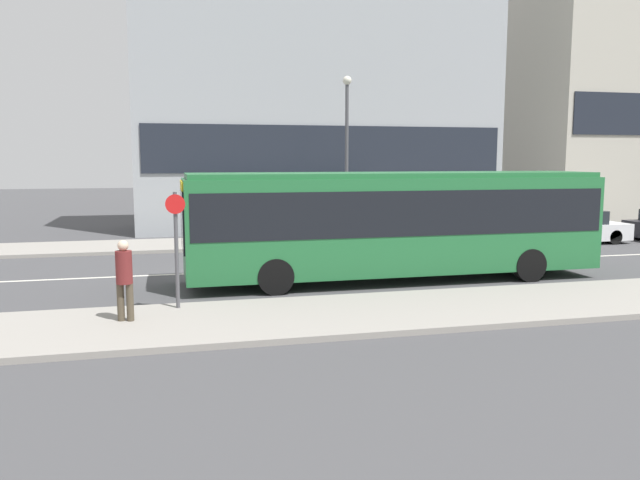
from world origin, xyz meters
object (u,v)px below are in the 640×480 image
city_bus (394,218)px  pedestrian_near_stop (124,275)px  bus_stop_sign (176,241)px  street_lamp (347,141)px  parked_car_0 (573,228)px

city_bus → pedestrian_near_stop: (-7.29, -3.50, -0.70)m
bus_stop_sign → street_lamp: size_ratio=0.40×
city_bus → parked_car_0: (10.16, 5.81, -1.16)m
parked_car_0 → bus_stop_sign: bearing=-152.8°
parked_car_0 → street_lamp: street_lamp is taller
city_bus → street_lamp: (0.78, 7.62, 2.41)m
bus_stop_sign → pedestrian_near_stop: bearing=-140.0°
pedestrian_near_stop → bus_stop_sign: (1.09, 0.91, 0.58)m
parked_car_0 → pedestrian_near_stop: (-17.45, -9.31, 0.46)m
pedestrian_near_stop → bus_stop_sign: bearing=56.4°
city_bus → bus_stop_sign: 6.72m
street_lamp → parked_car_0: bearing=-10.9°
parked_car_0 → pedestrian_near_stop: 19.78m
pedestrian_near_stop → city_bus: bearing=42.1°
pedestrian_near_stop → street_lamp: bearing=70.5°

